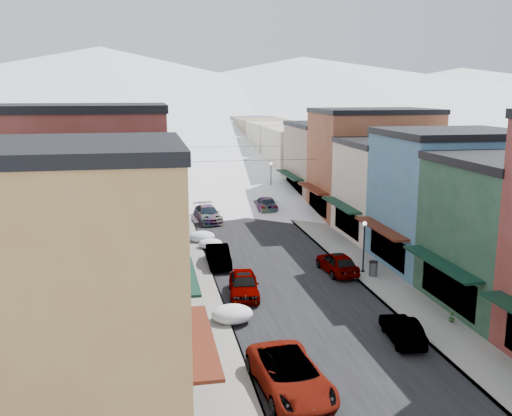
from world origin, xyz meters
name	(u,v)px	position (x,y,z in m)	size (l,w,h in m)	color
road	(217,188)	(0.00, 60.00, 0.01)	(10.00, 160.00, 0.01)	black
sidewalk_left	(169,189)	(-6.60, 60.00, 0.07)	(3.20, 160.00, 0.15)	gray
sidewalk_right	(263,186)	(6.60, 60.00, 0.07)	(3.20, 160.00, 0.15)	gray
curb_left	(181,188)	(-5.05, 60.00, 0.07)	(0.10, 160.00, 0.15)	slate
curb_right	(253,186)	(5.05, 60.00, 0.07)	(0.10, 160.00, 0.15)	slate
bldg_l_yellow	(54,290)	(-13.19, 4.00, 5.76)	(11.30, 8.70, 11.50)	#A6763D
bldg_l_cream	(80,254)	(-13.19, 12.50, 4.76)	(11.30, 8.20, 9.50)	#BEB199
bldg_l_brick_near	(84,200)	(-13.69, 20.50, 6.26)	(12.30, 8.20, 12.50)	maroon
bldg_l_grayblue	(102,201)	(-13.19, 29.00, 4.51)	(11.30, 9.20, 9.00)	slate
bldg_l_brick_far	(98,174)	(-14.19, 38.00, 5.51)	(13.30, 9.20, 11.00)	brown
bldg_l_tan	(114,165)	(-13.19, 48.00, 5.01)	(11.30, 11.20, 10.00)	tan
bldg_r_blue	(450,199)	(13.19, 21.00, 5.26)	(11.30, 9.20, 10.50)	#3B6987
bldg_r_cream	(404,189)	(13.69, 30.00, 4.51)	(12.30, 9.20, 9.00)	beige
bldg_r_brick_far	(372,163)	(14.19, 39.00, 5.76)	(13.30, 9.20, 11.50)	brown
bldg_r_tan	(333,161)	(13.19, 49.00, 4.76)	(11.30, 11.20, 9.50)	#8D6F5C
distant_blocks	(201,144)	(0.00, 83.00, 4.00)	(34.00, 55.00, 8.00)	gray
mountain_ridge	(124,88)	(-19.47, 277.18, 14.36)	(670.00, 340.00, 34.00)	silver
overhead_cables	(229,153)	(0.00, 47.50, 6.20)	(16.40, 15.04, 0.04)	black
car_white_suv	(290,375)	(-3.50, 4.63, 0.85)	(2.83, 6.14, 1.71)	silver
car_silver_sedan	(244,284)	(-3.50, 17.14, 0.81)	(1.92, 4.78, 1.63)	#A1A4A9
car_dark_hatch	(218,256)	(-4.30, 24.13, 0.78)	(1.64, 4.71, 1.55)	black
car_silver_wagon	(208,214)	(-3.50, 39.44, 0.82)	(2.29, 5.62, 1.63)	gray
car_green_sedan	(402,329)	(3.79, 8.74, 0.68)	(1.43, 4.11, 1.35)	black
car_gray_suv	(337,263)	(4.15, 20.63, 0.81)	(1.92, 4.78, 1.63)	gray
car_black_sedan	(266,204)	(3.50, 43.60, 0.80)	(2.25, 5.53, 1.60)	black
car_lane_silver	(219,197)	(-1.05, 49.07, 0.69)	(1.62, 4.02, 1.37)	#A6A7AE
car_lane_white	(230,181)	(1.88, 60.12, 0.83)	(2.76, 5.98, 1.66)	silver
trash_can	(373,269)	(6.36, 19.09, 0.70)	(0.64, 0.64, 1.09)	#545759
streetlamp_near	(364,240)	(6.01, 20.15, 2.57)	(0.32, 0.32, 3.83)	black
streetlamp_far	(271,175)	(5.84, 51.47, 2.90)	(0.36, 0.36, 4.36)	black
planter_far	(451,317)	(7.59, 10.29, 0.45)	(0.33, 0.33, 0.59)	#2C5426
snow_pile_near	(232,314)	(-4.88, 13.07, 0.50)	(2.46, 2.71, 1.04)	white
snow_pile_mid	(202,237)	(-4.88, 31.46, 0.48)	(2.36, 2.65, 1.00)	white
snow_pile_far	(211,244)	(-4.37, 29.12, 0.42)	(2.08, 2.48, 0.88)	white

